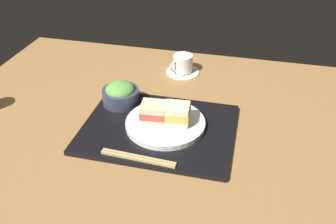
% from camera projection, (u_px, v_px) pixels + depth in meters
% --- Properties ---
extents(ground_plane, '(1.40, 1.00, 0.03)m').
position_uv_depth(ground_plane, '(168.00, 128.00, 1.08)').
color(ground_plane, olive).
extents(serving_tray, '(0.42, 0.32, 0.01)m').
position_uv_depth(serving_tray, '(159.00, 129.00, 1.04)').
color(serving_tray, black).
rests_on(serving_tray, ground_plane).
extents(sandwich_plate, '(0.23, 0.23, 0.02)m').
position_uv_depth(sandwich_plate, '(165.00, 123.00, 1.04)').
color(sandwich_plate, white).
rests_on(sandwich_plate, serving_tray).
extents(sandwich_near, '(0.07, 0.07, 0.05)m').
position_uv_depth(sandwich_near, '(154.00, 112.00, 1.02)').
color(sandwich_near, beige).
rests_on(sandwich_near, sandwich_plate).
extents(sandwich_far, '(0.08, 0.07, 0.06)m').
position_uv_depth(sandwich_far, '(177.00, 114.00, 1.01)').
color(sandwich_far, beige).
rests_on(sandwich_far, sandwich_plate).
extents(salad_bowl, '(0.11, 0.11, 0.07)m').
position_uv_depth(salad_bowl, '(121.00, 94.00, 1.13)').
color(salad_bowl, '#33384C').
rests_on(salad_bowl, serving_tray).
extents(chopsticks_pair, '(0.20, 0.03, 0.01)m').
position_uv_depth(chopsticks_pair, '(138.00, 158.00, 0.92)').
color(chopsticks_pair, tan).
rests_on(chopsticks_pair, serving_tray).
extents(coffee_cup, '(0.12, 0.12, 0.07)m').
position_uv_depth(coffee_cup, '(183.00, 65.00, 1.32)').
color(coffee_cup, white).
rests_on(coffee_cup, ground_plane).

